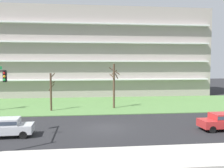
{
  "coord_description": "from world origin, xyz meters",
  "views": [
    {
      "loc": [
        -2.0,
        -23.14,
        6.0
      ],
      "look_at": [
        1.3,
        6.0,
        3.73
      ],
      "focal_mm": 39.74,
      "sensor_mm": 36.0,
      "label": 1
    }
  ],
  "objects_px": {
    "tree_center": "(114,85)",
    "sedan_red_center_left": "(223,121)",
    "tree_left": "(51,91)",
    "sedan_silver_near_left": "(6,127)"
  },
  "relations": [
    {
      "from": "sedan_red_center_left",
      "to": "tree_center",
      "type": "bearing_deg",
      "value": 122.82
    },
    {
      "from": "tree_left",
      "to": "tree_center",
      "type": "relative_size",
      "value": 0.81
    },
    {
      "from": "tree_center",
      "to": "tree_left",
      "type": "bearing_deg",
      "value": -173.44
    },
    {
      "from": "tree_center",
      "to": "sedan_red_center_left",
      "type": "xyz_separation_m",
      "value": [
        8.64,
        -12.35,
        -2.43
      ]
    },
    {
      "from": "tree_center",
      "to": "sedan_silver_near_left",
      "type": "relative_size",
      "value": 1.37
    },
    {
      "from": "tree_left",
      "to": "tree_center",
      "type": "height_order",
      "value": "tree_center"
    },
    {
      "from": "tree_left",
      "to": "sedan_red_center_left",
      "type": "bearing_deg",
      "value": -33.89
    },
    {
      "from": "tree_left",
      "to": "sedan_red_center_left",
      "type": "height_order",
      "value": "tree_left"
    },
    {
      "from": "tree_center",
      "to": "sedan_silver_near_left",
      "type": "height_order",
      "value": "tree_center"
    },
    {
      "from": "tree_center",
      "to": "sedan_red_center_left",
      "type": "bearing_deg",
      "value": -55.02
    }
  ]
}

